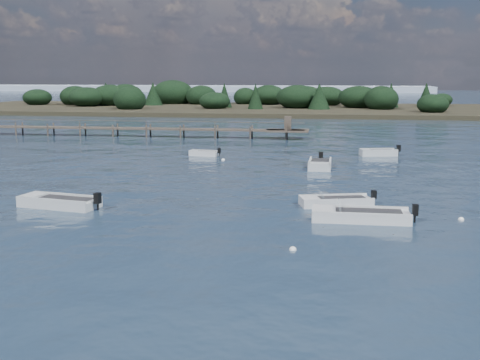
% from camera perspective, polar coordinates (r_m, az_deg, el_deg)
% --- Properties ---
extents(ground, '(400.00, 400.00, 0.00)m').
position_cam_1_polar(ground, '(84.43, 2.39, 4.83)').
color(ground, '#182738').
rests_on(ground, ground).
extents(dinghy_mid_white_a, '(5.53, 1.94, 1.30)m').
position_cam_1_polar(dinghy_mid_white_a, '(32.84, 11.33, -3.50)').
color(dinghy_mid_white_a, silver).
rests_on(dinghy_mid_white_a, ground).
extents(dinghy_extra_a, '(1.88, 4.63, 1.32)m').
position_cam_1_polar(dinghy_extra_a, '(50.40, 7.59, 1.35)').
color(dinghy_extra_a, '#B5BABD').
rests_on(dinghy_extra_a, ground).
extents(tender_far_grey_b, '(3.91, 2.05, 1.31)m').
position_cam_1_polar(tender_far_grey_b, '(58.79, 12.99, 2.44)').
color(tender_far_grey_b, '#B5BABD').
rests_on(tender_far_grey_b, ground).
extents(tender_far_white, '(3.07, 1.45, 1.03)m').
position_cam_1_polar(tender_far_white, '(57.34, -3.44, 2.45)').
color(tender_far_white, silver).
rests_on(tender_far_white, ground).
extents(dinghy_mid_grey, '(5.24, 2.65, 1.30)m').
position_cam_1_polar(dinghy_mid_grey, '(36.97, -16.75, -2.20)').
color(dinghy_mid_grey, '#B5BABD').
rests_on(dinghy_mid_grey, ground).
extents(dinghy_mid_white_b, '(4.66, 2.65, 1.14)m').
position_cam_1_polar(dinghy_mid_white_b, '(36.29, 9.06, -2.16)').
color(dinghy_mid_white_b, silver).
rests_on(dinghy_mid_white_b, ground).
extents(buoy_b, '(0.32, 0.32, 0.32)m').
position_cam_1_polar(buoy_b, '(27.09, 5.03, -6.62)').
color(buoy_b, white).
rests_on(buoy_b, ground).
extents(buoy_d, '(0.32, 0.32, 0.32)m').
position_cam_1_polar(buoy_d, '(34.46, 20.23, -3.58)').
color(buoy_d, white).
rests_on(buoy_d, ground).
extents(buoy_e, '(0.32, 0.32, 0.32)m').
position_cam_1_polar(buoy_e, '(54.44, -1.61, 1.90)').
color(buoy_e, white).
rests_on(buoy_e, ground).
extents(jetty, '(64.50, 3.20, 3.40)m').
position_cam_1_polar(jetty, '(78.16, -14.70, 4.80)').
color(jetty, '#4A4036').
rests_on(jetty, ground).
extents(far_headland, '(190.00, 40.00, 5.80)m').
position_cam_1_polar(far_headland, '(124.78, 15.99, 7.06)').
color(far_headland, black).
rests_on(far_headland, ground).
extents(distant_haze, '(280.00, 20.00, 2.40)m').
position_cam_1_polar(distant_haze, '(272.31, -12.98, 8.23)').
color(distant_haze, '#96A5BA').
rests_on(distant_haze, ground).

